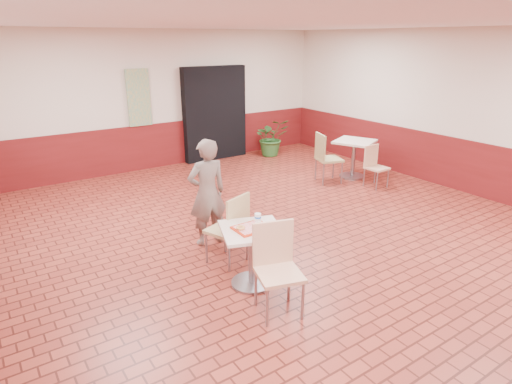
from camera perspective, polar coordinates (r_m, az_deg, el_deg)
room_shell at (r=5.72m, az=7.65°, el=6.51°), size 8.01×10.01×3.01m
wainscot_band at (r=6.03m, az=7.22°, el=-2.77°), size 8.00×10.00×1.00m
corridor_doorway at (r=10.42m, az=-5.52°, el=10.34°), size 1.60×0.22×2.20m
promo_poster at (r=9.68m, az=-15.37°, el=12.02°), size 0.50×0.03×1.20m
main_table at (r=5.05m, az=-0.58°, el=-7.39°), size 0.69×0.69×0.73m
chair_main_front at (r=4.60m, az=2.75°, el=-9.50°), size 0.57×0.57×0.99m
chair_main_back at (r=5.50m, az=-3.32°, el=-4.52°), size 0.57×0.57×0.96m
customer at (r=5.99m, az=-6.52°, el=-0.13°), size 0.58×0.40×1.54m
serving_tray at (r=4.95m, az=-0.59°, el=-4.82°), size 0.40×0.31×0.03m
ring_donut at (r=4.89m, az=-2.07°, el=-4.78°), size 0.13×0.13×0.03m
long_john_donut at (r=4.93m, az=0.76°, el=-4.43°), size 0.17×0.14×0.05m
paper_cup at (r=5.07m, az=0.24°, el=-3.40°), size 0.08×0.08×0.10m
second_table at (r=9.26m, az=12.93°, el=5.15°), size 0.75×0.75×0.79m
chair_second_left at (r=8.80m, az=9.26°, el=4.84°), size 0.59×0.59×1.01m
chair_second_front at (r=8.79m, az=15.51°, el=3.64°), size 0.38×0.38×0.82m
potted_plant at (r=10.79m, az=2.06°, el=7.30°), size 1.01×0.93×0.93m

